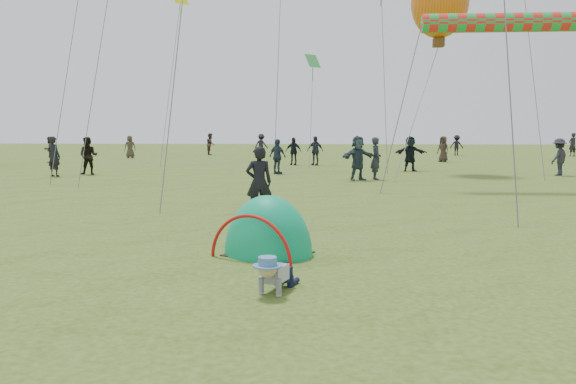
# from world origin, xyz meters

# --- Properties ---
(ground) EXTENTS (140.00, 140.00, 0.00)m
(ground) POSITION_xyz_m (0.00, 0.00, 0.00)
(ground) COLOR #295310
(crawling_toddler) EXTENTS (0.66, 0.78, 0.51)m
(crawling_toddler) POSITION_xyz_m (-0.12, 0.01, 0.26)
(crawling_toddler) COLOR black
(crawling_toddler) RESTS_ON ground
(popup_tent) EXTENTS (1.90, 1.77, 1.97)m
(popup_tent) POSITION_xyz_m (-0.43, 2.17, 0.00)
(popup_tent) COLOR #029C6E
(popup_tent) RESTS_ON ground
(standing_adult) EXTENTS (0.68, 0.53, 1.66)m
(standing_adult) POSITION_xyz_m (-1.04, 5.96, 0.83)
(standing_adult) COLOR black
(standing_adult) RESTS_ON ground
(crowd_person_0) EXTENTS (0.74, 0.60, 1.74)m
(crowd_person_0) POSITION_xyz_m (-11.31, 16.69, 0.87)
(crowd_person_0) COLOR black
(crowd_person_0) RESTS_ON ground
(crowd_person_1) EXTENTS (0.89, 0.73, 1.70)m
(crowd_person_1) POSITION_xyz_m (-10.21, 17.70, 0.85)
(crowd_person_1) COLOR black
(crowd_person_1) RESTS_ON ground
(crowd_person_2) EXTENTS (0.98, 0.55, 1.58)m
(crowd_person_2) POSITION_xyz_m (-1.41, 25.16, 0.79)
(crowd_person_2) COLOR black
(crowd_person_2) RESTS_ON ground
(crowd_person_3) EXTENTS (1.24, 0.96, 1.69)m
(crowd_person_3) POSITION_xyz_m (-4.55, 36.00, 0.85)
(crowd_person_3) COLOR black
(crowd_person_3) RESTS_ON ground
(crowd_person_4) EXTENTS (0.91, 0.93, 1.61)m
(crowd_person_4) POSITION_xyz_m (7.76, 28.91, 0.81)
(crowd_person_4) COLOR #362922
(crowd_person_4) RESTS_ON ground
(crowd_person_5) EXTENTS (1.69, 1.34, 1.79)m
(crowd_person_5) POSITION_xyz_m (1.76, 15.78, 0.90)
(crowd_person_5) COLOR #2D3D4A
(crowd_person_5) RESTS_ON ground
(crowd_person_6) EXTENTS (0.76, 0.64, 1.76)m
(crowd_person_6) POSITION_xyz_m (18.96, 36.91, 0.88)
(crowd_person_6) COLOR black
(crowd_person_6) RESTS_ON ground
(crowd_person_7) EXTENTS (0.75, 0.91, 1.72)m
(crowd_person_7) POSITION_xyz_m (-8.74, 37.25, 0.86)
(crowd_person_7) COLOR #41312E
(crowd_person_7) RESTS_ON ground
(crowd_person_8) EXTENTS (1.05, 0.74, 1.66)m
(crowd_person_8) POSITION_xyz_m (-0.17, 25.08, 0.83)
(crowd_person_8) COLOR #2A3040
(crowd_person_8) RESTS_ON ground
(crowd_person_9) EXTENTS (1.18, 0.96, 1.59)m
(crowd_person_9) POSITION_xyz_m (10.61, 37.88, 0.79)
(crowd_person_9) COLOR black
(crowd_person_9) RESTS_ON ground
(crowd_person_10) EXTENTS (0.92, 0.81, 1.59)m
(crowd_person_10) POSITION_xyz_m (-13.53, 32.31, 0.80)
(crowd_person_10) COLOR #3F3529
(crowd_person_10) RESTS_ON ground
(crowd_person_11) EXTENTS (1.65, 0.74, 1.71)m
(crowd_person_11) POSITION_xyz_m (4.57, 20.88, 0.86)
(crowd_person_11) COLOR black
(crowd_person_11) RESTS_ON ground
(crowd_person_12) EXTENTS (0.51, 0.69, 1.73)m
(crowd_person_12) POSITION_xyz_m (2.51, 16.14, 0.86)
(crowd_person_12) COLOR #282A35
(crowd_person_12) RESTS_ON ground
(crowd_person_13) EXTENTS (0.84, 0.94, 1.59)m
(crowd_person_13) POSITION_xyz_m (-16.51, 26.51, 0.80)
(crowd_person_13) COLOR #3B2C26
(crowd_person_13) RESTS_ON ground
(crowd_person_14) EXTENTS (0.99, 0.88, 1.60)m
(crowd_person_14) POSITION_xyz_m (-1.74, 18.68, 0.80)
(crowd_person_14) COLOR #29364C
(crowd_person_14) RESTS_ON ground
(crowd_person_15) EXTENTS (1.20, 1.17, 1.65)m
(crowd_person_15) POSITION_xyz_m (10.75, 18.70, 0.82)
(crowd_person_15) COLOR #25252F
(crowd_person_15) RESTS_ON ground
(balloon_kite) EXTENTS (2.63, 2.63, 3.68)m
(balloon_kite) POSITION_xyz_m (5.65, 20.20, 7.69)
(balloon_kite) COLOR orange
(rainbow_tube_kite) EXTENTS (5.97, 0.64, 0.64)m
(rainbow_tube_kite) POSITION_xyz_m (6.71, 13.08, 5.64)
(rainbow_tube_kite) COLOR red
(diamond_kite_9) EXTENTS (0.97, 0.97, 0.79)m
(diamond_kite_9) POSITION_xyz_m (-0.37, 26.72, 6.03)
(diamond_kite_9) COLOR green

